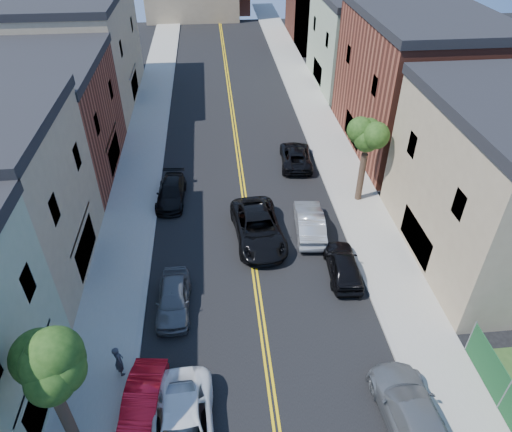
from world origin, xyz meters
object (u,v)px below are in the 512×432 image
object	(u,v)px
pedestrian_left	(119,361)
white_pickup	(182,432)
red_sedan	(143,404)
grey_car_right	(413,416)
grey_car_left	(173,298)
dark_car_right_far	(296,156)
silver_car_right	(310,222)
black_car_left	(171,192)
black_suv_lane	(258,228)
black_car_right	(343,265)

from	to	relation	value
pedestrian_left	white_pickup	bearing A→B (deg)	-164.36
red_sedan	pedestrian_left	distance (m)	2.39
red_sedan	grey_car_right	size ratio (longest dim) A/B	0.75
white_pickup	grey_car_left	xyz separation A→B (m)	(-0.68, 7.29, -0.07)
grey_car_right	dark_car_right_far	bearing A→B (deg)	-89.68
silver_car_right	pedestrian_left	size ratio (longest dim) A/B	2.79
black_car_left	grey_car_right	bearing A→B (deg)	-55.50
black_car_left	grey_car_right	distance (m)	20.56
black_suv_lane	pedestrian_left	world-z (taller)	pedestrian_left
grey_car_left	black_suv_lane	world-z (taller)	black_suv_lane
white_pickup	black_car_left	xyz separation A→B (m)	(-1.28, 17.36, -0.13)
grey_car_left	silver_car_right	size ratio (longest dim) A/B	0.89
silver_car_right	red_sedan	bearing A→B (deg)	56.01
pedestrian_left	black_car_right	bearing A→B (deg)	-89.25
grey_car_right	pedestrian_left	size ratio (longest dim) A/B	3.27
black_car_right	silver_car_right	bearing A→B (deg)	-70.39
grey_car_right	black_suv_lane	world-z (taller)	black_suv_lane
dark_car_right_far	grey_car_left	bearing A→B (deg)	63.19
black_car_right	dark_car_right_far	size ratio (longest dim) A/B	0.86
silver_car_right	dark_car_right_far	bearing A→B (deg)	-88.80
black_suv_lane	black_car_left	bearing A→B (deg)	134.81
black_car_right	black_suv_lane	distance (m)	5.76
red_sedan	black_car_left	size ratio (longest dim) A/B	0.92
silver_car_right	white_pickup	bearing A→B (deg)	64.56
grey_car_left	grey_car_right	bearing A→B (deg)	-36.27
red_sedan	black_car_right	bearing A→B (deg)	42.61
white_pickup	black_car_left	size ratio (longest dim) A/B	1.25
red_sedan	grey_car_right	bearing A→B (deg)	-1.70
red_sedan	grey_car_left	bearing A→B (deg)	87.15
dark_car_right_far	black_suv_lane	xyz separation A→B (m)	(-3.89, -8.99, 0.16)
dark_car_right_far	black_suv_lane	bearing A→B (deg)	71.68
grey_car_left	dark_car_right_far	xyz separation A→B (m)	(8.87, 14.26, -0.03)
grey_car_left	dark_car_right_far	distance (m)	16.79
silver_car_right	grey_car_right	bearing A→B (deg)	102.47
black_car_left	pedestrian_left	distance (m)	13.99
white_pickup	black_car_right	distance (m)	12.49
pedestrian_left	dark_car_right_far	bearing A→B (deg)	-55.77
black_car_left	dark_car_right_far	xyz separation A→B (m)	(9.47, 4.18, 0.03)
red_sedan	silver_car_right	world-z (taller)	silver_car_right
red_sedan	grey_car_left	world-z (taller)	grey_car_left
black_car_left	grey_car_right	world-z (taller)	grey_car_right
dark_car_right_far	white_pickup	bearing A→B (deg)	74.26
grey_car_left	dark_car_right_far	world-z (taller)	grey_car_left
black_car_right	pedestrian_left	world-z (taller)	pedestrian_left
red_sedan	dark_car_right_far	world-z (taller)	dark_car_right_far
dark_car_right_far	silver_car_right	bearing A→B (deg)	91.17
white_pickup	black_car_left	world-z (taller)	white_pickup
grey_car_left	silver_car_right	bearing A→B (deg)	34.90
black_car_right	silver_car_right	world-z (taller)	silver_car_right
silver_car_right	pedestrian_left	xyz separation A→B (m)	(-10.50, -9.41, 0.22)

